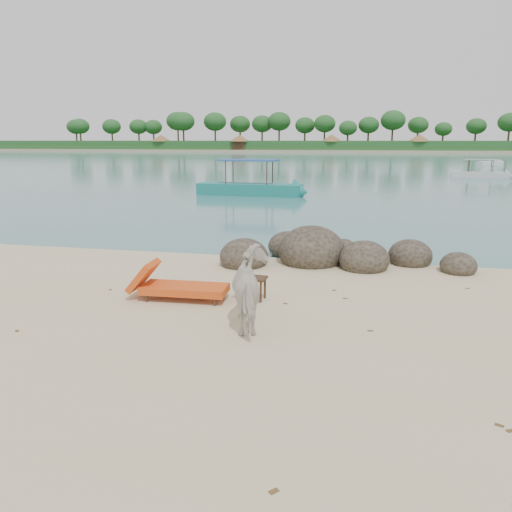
# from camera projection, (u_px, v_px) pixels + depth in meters

# --- Properties ---
(water) EXTENTS (400.00, 400.00, 0.00)m
(water) POSITION_uv_depth(u_px,v_px,m) (357.00, 158.00, 93.77)
(water) COLOR #36646D
(water) RESTS_ON ground
(far_shore) EXTENTS (420.00, 90.00, 1.40)m
(far_shore) POSITION_uv_depth(u_px,v_px,m) (361.00, 150.00, 169.95)
(far_shore) COLOR tan
(far_shore) RESTS_ON ground
(far_scenery) EXTENTS (420.00, 18.00, 9.50)m
(far_scenery) POSITION_uv_depth(u_px,v_px,m) (360.00, 140.00, 137.53)
(far_scenery) COLOR #1E4C1E
(far_scenery) RESTS_ON ground
(boulders) EXTENTS (6.48, 3.02, 1.33)m
(boulders) POSITION_uv_depth(u_px,v_px,m) (326.00, 254.00, 13.37)
(boulders) COLOR #2C251D
(boulders) RESTS_ON ground
(cow) EXTENTS (1.24, 1.79, 1.38)m
(cow) POSITION_uv_depth(u_px,v_px,m) (254.00, 290.00, 8.66)
(cow) COLOR silver
(cow) RESTS_ON ground
(side_table) EXTENTS (0.63, 0.44, 0.48)m
(side_table) POSITION_uv_depth(u_px,v_px,m) (252.00, 290.00, 10.24)
(side_table) COLOR #321B14
(side_table) RESTS_ON ground
(lounge_chair) EXTENTS (2.23, 0.85, 0.66)m
(lounge_chair) POSITION_uv_depth(u_px,v_px,m) (184.00, 285.00, 10.24)
(lounge_chair) COLOR #E6401B
(lounge_chair) RESTS_ON ground
(boat_near) EXTENTS (7.24, 2.10, 3.47)m
(boat_near) POSITION_uv_depth(u_px,v_px,m) (249.00, 166.00, 30.11)
(boat_near) COLOR #18776F
(boat_near) RESTS_ON water
(boat_mid) EXTENTS (5.49, 1.78, 2.63)m
(boat_mid) POSITION_uv_depth(u_px,v_px,m) (481.00, 162.00, 44.54)
(boat_mid) COLOR beige
(boat_mid) RESTS_ON water
(boat_far) EXTENTS (4.36, 3.87, 0.55)m
(boat_far) POSITION_uv_depth(u_px,v_px,m) (490.00, 162.00, 68.17)
(boat_far) COLOR silver
(boat_far) RESTS_ON water
(dead_leaves) EXTENTS (8.51, 7.48, 0.00)m
(dead_leaves) POSITION_uv_depth(u_px,v_px,m) (311.00, 345.00, 8.07)
(dead_leaves) COLOR brown
(dead_leaves) RESTS_ON ground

